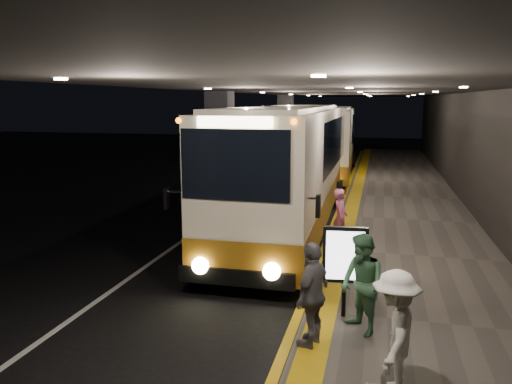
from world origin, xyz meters
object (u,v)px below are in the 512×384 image
at_px(passenger_waiting_white, 395,333).
at_px(info_sign, 345,257).
at_px(coach_second, 329,144).
at_px(passenger_waiting_grey, 313,294).
at_px(stanchion_post, 330,251).
at_px(passenger_boarding, 340,218).
at_px(coach_main, 289,174).
at_px(passenger_waiting_green, 362,285).

xyz_separation_m(passenger_waiting_white, info_sign, (-0.83, 2.31, 0.28)).
distance_m(coach_second, info_sign, 18.71).
xyz_separation_m(passenger_waiting_grey, stanchion_post, (-0.05, 3.52, -0.34)).
bearing_deg(stanchion_post, info_sign, -78.30).
bearing_deg(passenger_boarding, coach_main, 38.73).
bearing_deg(passenger_waiting_grey, passenger_waiting_green, 147.75).
relative_size(passenger_waiting_white, passenger_waiting_grey, 1.00).
relative_size(coach_second, passenger_waiting_green, 6.74).
height_order(passenger_waiting_white, stanchion_post, passenger_waiting_white).
xyz_separation_m(coach_main, info_sign, (2.20, -6.44, -0.53)).
bearing_deg(coach_main, passenger_boarding, -50.24).
bearing_deg(coach_second, stanchion_post, -86.15).
bearing_deg(coach_second, info_sign, -85.42).
bearing_deg(stanchion_post, passenger_waiting_green, -74.32).
relative_size(coach_second, info_sign, 6.86).
relative_size(coach_second, stanchion_post, 11.01).
bearing_deg(coach_second, passenger_waiting_grey, -87.03).
distance_m(coach_main, passenger_waiting_grey, 7.92).
relative_size(coach_main, passenger_waiting_white, 7.06).
height_order(coach_main, coach_second, coach_main).
xyz_separation_m(coach_main, passenger_waiting_green, (2.53, -7.04, -0.81)).
distance_m(passenger_waiting_grey, stanchion_post, 3.53).
bearing_deg(passenger_waiting_grey, stanchion_post, -161.78).
xyz_separation_m(coach_second, passenger_waiting_white, (2.96, -20.89, -0.73)).
distance_m(coach_main, coach_second, 12.14).
bearing_deg(passenger_waiting_grey, passenger_boarding, -162.60).
bearing_deg(passenger_boarding, passenger_waiting_green, -173.46).
height_order(passenger_boarding, passenger_waiting_grey, passenger_waiting_grey).
xyz_separation_m(coach_second, info_sign, (2.13, -18.58, -0.45)).
relative_size(passenger_waiting_green, passenger_waiting_white, 1.00).
distance_m(passenger_waiting_green, passenger_waiting_grey, 0.99).
relative_size(coach_main, passenger_boarding, 7.49).
bearing_deg(coach_main, info_sign, -72.23).
height_order(coach_second, passenger_waiting_white, coach_second).
distance_m(coach_main, passenger_boarding, 2.85).
bearing_deg(passenger_boarding, passenger_waiting_grey, 177.89).
bearing_deg(info_sign, coach_main, 102.78).
relative_size(coach_main, info_sign, 7.19).
bearing_deg(passenger_waiting_green, coach_main, 162.86).
relative_size(passenger_boarding, passenger_waiting_green, 0.94).
height_order(coach_second, passenger_boarding, coach_second).
relative_size(coach_main, stanchion_post, 11.55).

